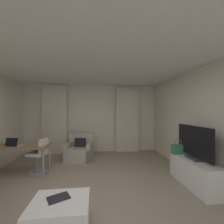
# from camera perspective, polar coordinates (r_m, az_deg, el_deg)

# --- Properties ---
(ground_plane) EXTENTS (12.00, 12.00, 0.00)m
(ground_plane) POSITION_cam_1_polar(r_m,az_deg,el_deg) (3.17, -8.94, -29.81)
(ground_plane) COLOR gray
(wall_window) EXTENTS (5.12, 0.06, 2.60)m
(wall_window) POSITION_cam_1_polar(r_m,az_deg,el_deg) (5.77, -7.74, -2.45)
(wall_window) COLOR beige
(wall_window) RESTS_ON ground
(wall_right) EXTENTS (0.06, 6.12, 2.60)m
(wall_right) POSITION_cam_1_polar(r_m,az_deg,el_deg) (3.66, 34.87, -4.24)
(wall_right) COLOR beige
(wall_right) RESTS_ON ground
(ceiling) EXTENTS (5.12, 6.12, 0.06)m
(ceiling) POSITION_cam_1_polar(r_m,az_deg,el_deg) (2.92, -9.02, 21.20)
(ceiling) COLOR white
(ceiling) RESTS_ON wall_left
(curtain_left_panel) EXTENTS (0.90, 0.06, 2.50)m
(curtain_left_panel) POSITION_cam_1_polar(r_m,az_deg,el_deg) (5.83, -21.42, -2.94)
(curtain_left_panel) COLOR beige
(curtain_left_panel) RESTS_ON ground
(curtain_right_panel) EXTENTS (0.90, 0.06, 2.50)m
(curtain_right_panel) POSITION_cam_1_polar(r_m,az_deg,el_deg) (5.78, 6.01, -2.94)
(curtain_right_panel) COLOR beige
(curtain_right_panel) RESTS_ON ground
(armchair) EXTENTS (0.92, 0.89, 0.82)m
(armchair) POSITION_cam_1_polar(r_m,az_deg,el_deg) (5.15, -12.44, -14.45)
(armchair) COLOR #B2A899
(armchair) RESTS_ON ground
(desk) EXTENTS (1.43, 0.59, 0.72)m
(desk) POSITION_cam_1_polar(r_m,az_deg,el_deg) (4.48, -32.28, -11.66)
(desk) COLOR olive
(desk) RESTS_ON ground
(desk_chair) EXTENTS (0.48, 0.48, 0.88)m
(desk_chair) POSITION_cam_1_polar(r_m,az_deg,el_deg) (4.38, -26.42, -15.49)
(desk_chair) COLOR gray
(desk_chair) RESTS_ON ground
(laptop) EXTENTS (0.38, 0.32, 0.22)m
(laptop) POSITION_cam_1_polar(r_m,az_deg,el_deg) (4.42, -33.71, -10.41)
(laptop) COLOR #ADADB2
(laptop) RESTS_ON desk
(coffee_table) EXTENTS (0.75, 0.61, 0.42)m
(coffee_table) POSITION_cam_1_polar(r_m,az_deg,el_deg) (2.46, -19.43, -33.86)
(coffee_table) COLOR white
(coffee_table) RESTS_ON ground
(magazine_open) EXTENTS (0.34, 0.31, 0.01)m
(magazine_open) POSITION_cam_1_polar(r_m,az_deg,el_deg) (2.41, -19.98, -28.73)
(magazine_open) COLOR black
(magazine_open) RESTS_ON coffee_table
(tv_console) EXTENTS (0.45, 1.24, 0.56)m
(tv_console) POSITION_cam_1_polar(r_m,az_deg,el_deg) (3.82, 29.30, -19.76)
(tv_console) COLOR white
(tv_console) RESTS_ON ground
(tv_flatscreen) EXTENTS (0.20, 1.07, 0.72)m
(tv_flatscreen) POSITION_cam_1_polar(r_m,az_deg,el_deg) (3.67, 29.14, -10.55)
(tv_flatscreen) COLOR #333338
(tv_flatscreen) RESTS_ON tv_console
(handbag_primary) EXTENTS (0.30, 0.14, 0.37)m
(handbag_primary) POSITION_cam_1_polar(r_m,az_deg,el_deg) (3.99, 24.16, -12.85)
(handbag_primary) COLOR #387F5B
(handbag_primary) RESTS_ON tv_console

